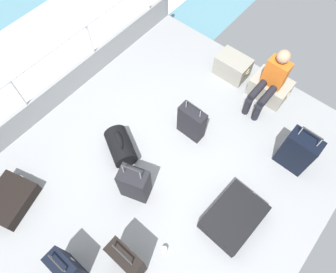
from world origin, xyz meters
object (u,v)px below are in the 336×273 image
at_px(cargo_crate_0, 233,67).
at_px(duffel_bag, 121,146).
at_px(suitcase_8, 297,152).
at_px(suitcase_1, 135,184).
at_px(suitcase_2, 192,122).
at_px(suitcase_4, 10,200).
at_px(cargo_crate_1, 270,88).
at_px(suitcase_7, 234,217).
at_px(suitcase_6, 127,260).
at_px(paper_cup, 164,250).
at_px(passenger_seated, 271,80).
at_px(suitcase_5, 66,267).

distance_m(cargo_crate_0, duffel_bag, 2.38).
bearing_deg(suitcase_8, suitcase_1, -128.75).
relative_size(cargo_crate_0, duffel_bag, 0.91).
relative_size(suitcase_2, duffel_bag, 1.17).
height_order(suitcase_4, duffel_bag, duffel_bag).
relative_size(cargo_crate_0, suitcase_1, 0.70).
distance_m(cargo_crate_1, suitcase_7, 2.27).
bearing_deg(suitcase_6, cargo_crate_0, 102.72).
relative_size(cargo_crate_1, paper_cup, 6.49).
bearing_deg(suitcase_2, passenger_seated, 66.49).
height_order(suitcase_8, duffel_bag, suitcase_8).
xyz_separation_m(passenger_seated, suitcase_5, (-0.46, -3.81, -0.23)).
xyz_separation_m(suitcase_2, paper_cup, (0.83, -1.63, -0.25)).
height_order(passenger_seated, suitcase_5, passenger_seated).
relative_size(suitcase_2, suitcase_6, 0.91).
distance_m(cargo_crate_0, paper_cup, 3.20).
distance_m(cargo_crate_1, suitcase_2, 1.54).
xyz_separation_m(cargo_crate_0, paper_cup, (1.01, -3.04, -0.14)).
distance_m(suitcase_8, duffel_bag, 2.55).
height_order(cargo_crate_1, passenger_seated, passenger_seated).
bearing_deg(suitcase_8, suitcase_5, -113.89).
height_order(cargo_crate_1, suitcase_4, cargo_crate_1).
bearing_deg(suitcase_8, suitcase_6, -108.59).
relative_size(cargo_crate_0, suitcase_8, 0.66).
height_order(cargo_crate_0, cargo_crate_1, cargo_crate_0).
bearing_deg(suitcase_6, paper_cup, 59.67).
relative_size(suitcase_4, suitcase_5, 1.10).
xyz_separation_m(suitcase_7, duffel_bag, (-1.89, -0.23, 0.06)).
bearing_deg(suitcase_4, suitcase_8, 48.53).
height_order(cargo_crate_1, suitcase_8, suitcase_8).
xyz_separation_m(suitcase_2, suitcase_6, (0.60, -2.03, 0.05)).
bearing_deg(cargo_crate_1, suitcase_4, -114.31).
height_order(suitcase_1, suitcase_4, suitcase_1).
distance_m(passenger_seated, suitcase_8, 1.17).
distance_m(suitcase_6, suitcase_7, 1.51).
xyz_separation_m(suitcase_2, suitcase_4, (-1.23, -2.50, -0.20)).
xyz_separation_m(suitcase_4, suitcase_8, (2.70, 3.05, 0.26)).
height_order(cargo_crate_0, suitcase_4, cargo_crate_0).
distance_m(cargo_crate_1, suitcase_4, 4.32).
height_order(cargo_crate_0, suitcase_6, suitcase_6).
height_order(suitcase_2, suitcase_4, suitcase_2).
bearing_deg(cargo_crate_0, duffel_bag, -100.05).
distance_m(suitcase_4, suitcase_6, 1.90).
bearing_deg(suitcase_5, passenger_seated, 83.17).
distance_m(cargo_crate_0, suitcase_8, 1.86).
height_order(suitcase_8, paper_cup, suitcase_8).
bearing_deg(cargo_crate_1, suitcase_8, -44.17).
distance_m(cargo_crate_1, suitcase_8, 1.29).
relative_size(passenger_seated, paper_cup, 10.49).
relative_size(passenger_seated, suitcase_7, 1.24).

